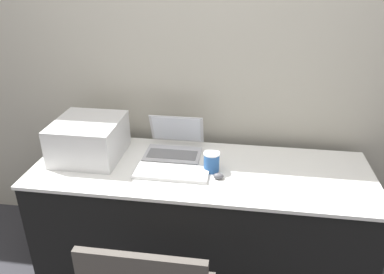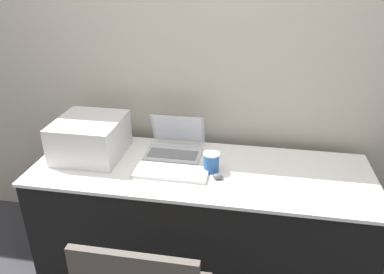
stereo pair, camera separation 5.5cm
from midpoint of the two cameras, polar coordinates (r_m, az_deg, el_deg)
name	(u,v)px [view 2 (the right image)]	position (r m, az deg, el deg)	size (l,w,h in m)	color
wall_back	(213,51)	(2.36, 3.84, 12.97)	(8.00, 0.05, 2.60)	#B7B2A3
table	(200,219)	(2.36, 1.92, -12.40)	(1.94, 0.68, 0.72)	black
printer	(90,136)	(2.32, -14.65, 0.10)	(0.38, 0.40, 0.23)	silver
laptop_left	(175,145)	(2.31, -1.94, -1.21)	(0.34, 0.30, 0.22)	#B7B7BC
external_keyboard	(171,172)	(2.10, -2.50, -5.39)	(0.42, 0.17, 0.02)	silver
coffee_cup	(211,162)	(2.11, 3.69, -3.82)	(0.09, 0.09, 0.11)	#285699
mouse	(218,177)	(2.05, 4.70, -6.03)	(0.06, 0.04, 0.03)	#4C4C51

